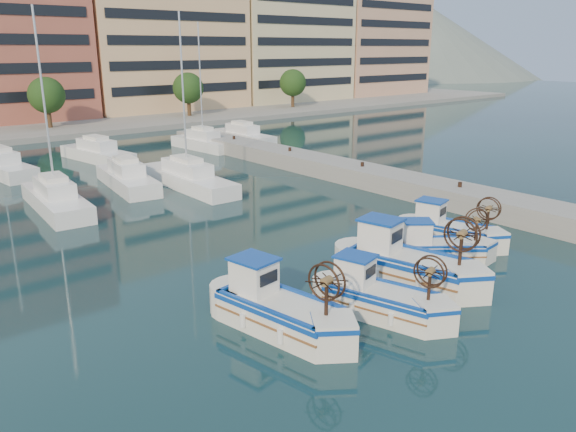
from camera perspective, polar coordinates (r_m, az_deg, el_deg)
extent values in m
plane|color=#18393F|center=(22.47, 11.00, -7.96)|extent=(300.00, 300.00, 0.00)
cube|color=gray|center=(36.72, 14.38, 2.54)|extent=(3.00, 60.00, 1.20)
cube|color=#E6B47F|center=(87.43, -13.15, 17.85)|extent=(23.00, 14.00, 22.00)
cube|color=black|center=(81.28, -10.78, 18.10)|extent=(21.16, 0.12, 19.80)
cube|color=beige|center=(100.11, -0.76, 18.64)|extent=(22.00, 14.00, 24.00)
cube|color=black|center=(94.79, 2.06, 18.73)|extent=(20.24, 0.12, 21.60)
cube|color=tan|center=(115.24, 8.20, 17.98)|extent=(21.00, 14.00, 23.00)
cube|color=black|center=(110.64, 11.02, 17.91)|extent=(19.32, 0.12, 20.70)
cylinder|color=#3F2B19|center=(69.58, -23.07, 9.01)|extent=(0.50, 0.50, 3.00)
sphere|color=#254819|center=(69.33, -23.33, 11.21)|extent=(4.00, 4.00, 4.00)
cylinder|color=#3F2B19|center=(76.74, -10.01, 10.67)|extent=(0.50, 0.50, 3.00)
sphere|color=#254819|center=(76.51, -10.11, 12.68)|extent=(4.00, 4.00, 4.00)
cylinder|color=#3F2B19|center=(87.08, 0.49, 11.61)|extent=(0.50, 0.50, 3.00)
sphere|color=#254819|center=(86.88, 0.49, 13.39)|extent=(4.00, 4.00, 4.00)
cone|color=slate|center=(198.73, 12.37, 13.69)|extent=(160.00, 160.00, 50.00)
cube|color=white|center=(35.95, -22.48, 1.32)|extent=(2.86, 8.60, 1.00)
cylinder|color=silver|center=(35.02, -23.48, 10.02)|extent=(0.12, 0.12, 11.00)
cube|color=white|center=(40.23, -16.02, 3.48)|extent=(3.34, 8.41, 1.00)
cube|color=white|center=(39.32, -10.16, 3.58)|extent=(2.41, 10.12, 1.00)
cylinder|color=silver|center=(38.47, -10.58, 11.58)|extent=(0.12, 0.12, 11.00)
cube|color=white|center=(47.94, -27.12, 4.35)|extent=(3.24, 8.90, 1.00)
cube|color=white|center=(50.68, -18.79, 5.88)|extent=(3.49, 8.73, 1.00)
cube|color=white|center=(54.26, -8.62, 7.24)|extent=(2.89, 7.64, 1.00)
cylinder|color=silver|center=(53.64, -8.88, 13.04)|extent=(0.12, 0.12, 11.00)
cube|color=white|center=(57.79, -4.66, 7.95)|extent=(2.21, 8.63, 1.00)
cube|color=silver|center=(19.31, -0.70, -10.11)|extent=(2.59, 4.65, 1.10)
cube|color=#0B3795|center=(19.13, -0.70, -9.00)|extent=(2.66, 4.79, 0.17)
cube|color=#1735B7|center=(19.16, -0.70, -9.17)|extent=(2.10, 4.14, 0.06)
cube|color=white|center=(19.62, -3.48, -6.08)|extent=(1.36, 1.53, 1.15)
cube|color=#0B3795|center=(19.38, -3.51, -4.37)|extent=(1.54, 1.71, 0.08)
cylinder|color=#331E14|center=(17.74, 3.92, -8.55)|extent=(0.13, 0.13, 1.21)
cylinder|color=brown|center=(17.48, 3.96, -6.62)|extent=(0.38, 0.34, 0.29)
torus|color=#331E14|center=(17.36, 3.64, -6.78)|extent=(0.28, 1.22, 1.22)
torus|color=#331E14|center=(17.59, 4.27, -6.47)|extent=(0.28, 1.22, 1.22)
cube|color=silver|center=(20.61, 9.52, -8.73)|extent=(2.69, 4.23, 0.98)
cube|color=#0B3795|center=(20.45, 9.57, -7.79)|extent=(2.77, 4.36, 0.15)
cube|color=#1735B7|center=(20.48, 9.57, -7.94)|extent=(2.23, 3.75, 0.06)
cube|color=white|center=(20.65, 6.83, -5.52)|extent=(1.32, 1.45, 1.03)
cube|color=#0B3795|center=(20.44, 6.89, -4.06)|extent=(1.49, 1.62, 0.07)
cylinder|color=#331E14|center=(19.63, 14.14, -7.06)|extent=(0.11, 0.11, 1.08)
cylinder|color=brown|center=(19.40, 14.26, -5.50)|extent=(0.36, 0.33, 0.26)
torus|color=#331E14|center=(19.28, 14.12, -5.63)|extent=(0.36, 1.07, 1.09)
torus|color=#331E14|center=(19.53, 14.41, -5.36)|extent=(0.36, 1.07, 1.09)
cube|color=silver|center=(23.44, 12.18, -5.39)|extent=(3.08, 5.10, 1.19)
cube|color=#0B3795|center=(23.27, 12.24, -4.36)|extent=(3.17, 5.25, 0.18)
cube|color=#1735B7|center=(23.30, 12.23, -4.52)|extent=(2.53, 4.53, 0.07)
cube|color=white|center=(23.57, 9.37, -1.95)|extent=(1.55, 1.72, 1.25)
cube|color=#0B3795|center=(23.36, 9.45, -0.36)|extent=(1.76, 1.92, 0.09)
cylinder|color=#331E14|center=(22.30, 17.12, -3.49)|extent=(0.14, 0.14, 1.31)
cylinder|color=brown|center=(22.08, 17.27, -1.77)|extent=(0.43, 0.39, 0.32)
torus|color=#331E14|center=(21.92, 17.12, -1.89)|extent=(0.38, 1.31, 1.33)
torus|color=#331E14|center=(22.23, 17.42, -1.66)|extent=(0.38, 1.31, 1.33)
cube|color=silver|center=(26.16, 15.09, -3.56)|extent=(3.85, 3.53, 0.92)
cube|color=#0B3795|center=(26.04, 15.15, -2.84)|extent=(3.97, 3.63, 0.14)
cube|color=#1735B7|center=(26.06, 15.14, -2.95)|extent=(3.35, 3.03, 0.05)
cube|color=white|center=(25.58, 12.99, -1.63)|extent=(1.49, 1.46, 0.96)
cube|color=#0B3795|center=(25.42, 13.07, -0.51)|extent=(1.67, 1.65, 0.07)
cylinder|color=#331E14|center=(26.33, 18.54, -1.50)|extent=(0.11, 0.11, 1.02)
cylinder|color=brown|center=(26.17, 18.65, -0.37)|extent=(0.37, 0.37, 0.25)
torus|color=#331E14|center=(26.06, 18.75, -0.45)|extent=(0.84, 0.69, 1.02)
torus|color=#331E14|center=(26.29, 18.56, -0.29)|extent=(0.84, 0.69, 1.02)
cube|color=silver|center=(28.67, 16.24, -1.80)|extent=(2.59, 4.18, 0.97)
cube|color=#0B3795|center=(28.56, 16.30, -1.10)|extent=(2.67, 4.31, 0.15)
cube|color=#1735B7|center=(28.57, 16.29, -1.21)|extent=(2.14, 3.71, 0.06)
cube|color=white|center=(28.74, 14.32, 0.47)|extent=(1.29, 1.42, 1.02)
cube|color=#0B3795|center=(28.59, 14.40, 1.54)|extent=(1.46, 1.59, 0.07)
cylinder|color=#331E14|center=(27.91, 19.61, -0.42)|extent=(0.11, 0.11, 1.07)
cylinder|color=brown|center=(27.75, 19.73, 0.72)|extent=(0.35, 0.33, 0.26)
torus|color=#331E14|center=(27.62, 19.65, 0.65)|extent=(0.34, 1.06, 1.08)
torus|color=#331E14|center=(27.88, 19.81, 0.78)|extent=(0.34, 1.06, 1.08)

